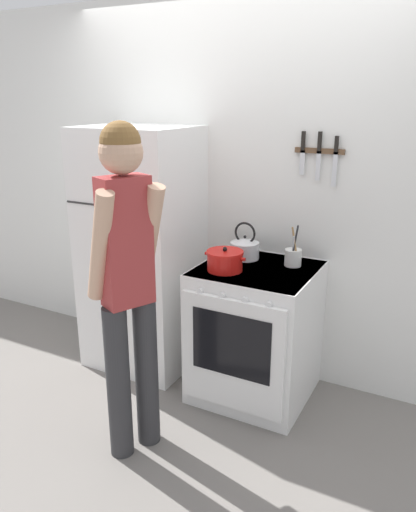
% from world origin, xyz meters
% --- Properties ---
extents(ground_plane, '(14.00, 14.00, 0.00)m').
position_xyz_m(ground_plane, '(0.00, 0.00, 0.00)').
color(ground_plane, slate).
extents(wall_back, '(10.00, 0.06, 2.55)m').
position_xyz_m(wall_back, '(0.00, 0.03, 1.27)').
color(wall_back, silver).
rests_on(wall_back, ground_plane).
extents(refrigerator, '(0.74, 0.65, 1.72)m').
position_xyz_m(refrigerator, '(-0.60, -0.31, 0.86)').
color(refrigerator, white).
rests_on(refrigerator, ground_plane).
extents(stove_range, '(0.72, 0.73, 0.88)m').
position_xyz_m(stove_range, '(0.30, -0.37, 0.45)').
color(stove_range, white).
rests_on(stove_range, ground_plane).
extents(dutch_oven_pot, '(0.27, 0.23, 0.15)m').
position_xyz_m(dutch_oven_pot, '(0.14, -0.48, 0.95)').
color(dutch_oven_pot, red).
rests_on(dutch_oven_pot, stove_range).
extents(tea_kettle, '(0.24, 0.19, 0.25)m').
position_xyz_m(tea_kettle, '(0.15, -0.21, 0.96)').
color(tea_kettle, silver).
rests_on(tea_kettle, stove_range).
extents(utensil_jar, '(0.11, 0.11, 0.27)m').
position_xyz_m(utensil_jar, '(0.48, -0.20, 0.94)').
color(utensil_jar, silver).
rests_on(utensil_jar, stove_range).
extents(person, '(0.39, 0.44, 1.80)m').
position_xyz_m(person, '(-0.08, -1.17, 1.03)').
color(person, '#2D2D30').
rests_on(person, ground_plane).
extents(wall_knife_strip, '(0.31, 0.03, 0.33)m').
position_xyz_m(wall_knife_strip, '(0.55, -0.02, 1.59)').
color(wall_knife_strip, brown).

